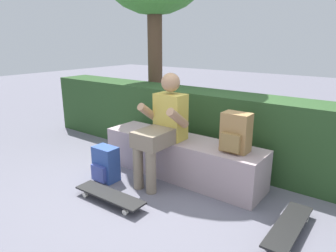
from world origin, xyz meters
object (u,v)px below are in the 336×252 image
bench_main (181,157)px  person_skater (163,125)px  skateboard_near_person (110,195)px  backpack_on_ground (105,164)px  skateboard_beside_bench (289,226)px  backpack_on_bench (236,133)px

bench_main → person_skater: bearing=-114.4°
person_skater → skateboard_near_person: 0.93m
bench_main → backpack_on_ground: (-0.62, -0.62, -0.04)m
bench_main → person_skater: person_skater is taller
person_skater → skateboard_beside_bench: (1.46, -0.17, -0.59)m
skateboard_near_person → backpack_on_ground: 0.53m
skateboard_beside_bench → backpack_on_bench: (-0.69, 0.38, 0.58)m
person_skater → skateboard_near_person: bearing=-98.7°
bench_main → skateboard_beside_bench: bearing=-16.1°
skateboard_beside_bench → backpack_on_bench: size_ratio=2.00×
backpack_on_bench → bench_main: bearing=179.2°
person_skater → backpack_on_ground: (-0.52, -0.40, -0.47)m
backpack_on_bench → backpack_on_ground: size_ratio=1.00×
backpack_on_ground → bench_main: bearing=45.1°
skateboard_near_person → skateboard_beside_bench: same height
skateboard_near_person → skateboard_beside_bench: bearing=19.0°
person_skater → backpack_on_bench: bearing=15.3°
person_skater → skateboard_beside_bench: 1.58m
skateboard_near_person → bench_main: bearing=77.4°
skateboard_beside_bench → backpack_on_ground: (-1.98, -0.23, 0.12)m
skateboard_beside_bench → backpack_on_ground: 2.00m
bench_main → backpack_on_ground: 0.88m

